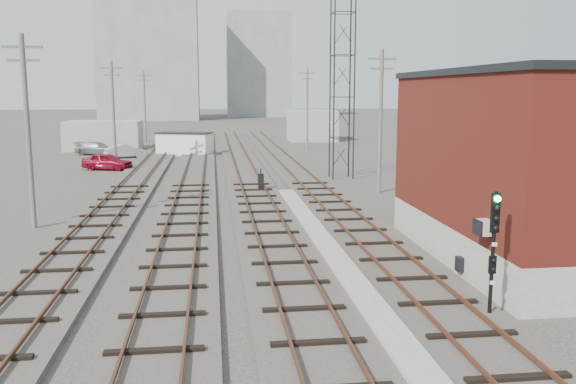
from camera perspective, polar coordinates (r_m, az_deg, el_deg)
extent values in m
plane|color=#282621|center=(69.93, -3.74, 4.11)|extent=(320.00, 320.00, 0.00)
cube|color=#332D28|center=(49.36, 0.59, 2.05)|extent=(3.20, 90.00, 0.20)
cube|color=#4C2816|center=(49.24, -0.24, 2.30)|extent=(0.07, 90.00, 0.12)
cube|color=#4C2816|center=(49.43, 1.41, 2.33)|extent=(0.07, 90.00, 0.12)
cube|color=#332D28|center=(48.99, -4.06, 1.97)|extent=(3.20, 90.00, 0.20)
cube|color=#4C2816|center=(48.93, -4.90, 2.22)|extent=(0.07, 90.00, 0.12)
cube|color=#4C2816|center=(49.00, -3.22, 2.25)|extent=(0.07, 90.00, 0.12)
cube|color=#332D28|center=(48.95, -8.74, 1.88)|extent=(3.20, 90.00, 0.20)
cube|color=#4C2816|center=(48.95, -9.59, 2.13)|extent=(0.07, 90.00, 0.12)
cube|color=#4C2816|center=(48.90, -7.90, 2.16)|extent=(0.07, 90.00, 0.12)
cube|color=#332D28|center=(49.23, -13.40, 1.77)|extent=(3.20, 90.00, 0.20)
cube|color=#4C2816|center=(49.29, -14.24, 2.02)|extent=(0.07, 90.00, 0.12)
cube|color=#4C2816|center=(49.13, -12.58, 2.06)|extent=(0.07, 90.00, 0.12)
cube|color=gray|center=(24.75, 3.69, -5.31)|extent=(0.90, 28.00, 0.26)
cube|color=gray|center=(25.04, 20.58, -4.26)|extent=(6.00, 12.00, 1.50)
cube|color=#591815|center=(24.49, 21.05, 3.73)|extent=(6.00, 12.00, 5.50)
cube|color=black|center=(24.41, 21.45, 10.39)|extent=(6.20, 12.20, 0.25)
cube|color=beige|center=(19.82, 17.87, -3.16)|extent=(0.45, 0.62, 0.45)
cube|color=black|center=(22.05, 15.75, -6.49)|extent=(0.20, 0.35, 0.50)
cylinder|color=black|center=(44.65, 4.34, 10.77)|extent=(0.10, 0.10, 15.00)
cylinder|color=black|center=(44.97, 6.25, 10.73)|extent=(0.10, 0.10, 15.00)
cylinder|color=black|center=(46.12, 3.97, 10.73)|extent=(0.10, 0.10, 15.00)
cylinder|color=black|center=(46.43, 5.82, 10.69)|extent=(0.10, 0.10, 15.00)
cylinder|color=#595147|center=(30.78, -23.15, 5.09)|extent=(0.24, 0.24, 9.00)
cube|color=#595147|center=(30.78, -23.63, 12.34)|extent=(1.80, 0.12, 0.12)
cube|color=#595147|center=(30.75, -23.55, 11.23)|extent=(1.40, 0.12, 0.12)
cylinder|color=#595147|center=(55.21, -16.01, 7.05)|extent=(0.24, 0.24, 9.00)
cube|color=#595147|center=(55.21, -16.20, 11.09)|extent=(1.80, 0.12, 0.12)
cube|color=#595147|center=(55.19, -16.17, 10.47)|extent=(1.40, 0.12, 0.12)
cylinder|color=#595147|center=(79.99, -13.26, 7.77)|extent=(0.24, 0.24, 9.00)
cube|color=#595147|center=(80.00, -13.37, 10.56)|extent=(1.80, 0.12, 0.12)
cube|color=#595147|center=(79.98, -13.35, 10.14)|extent=(1.40, 0.12, 0.12)
cylinder|color=#595147|center=(39.01, 8.64, 6.49)|extent=(0.24, 0.24, 9.00)
cube|color=#595147|center=(39.01, 8.79, 12.21)|extent=(1.80, 0.12, 0.12)
cube|color=#595147|center=(38.99, 8.77, 11.33)|extent=(1.40, 0.12, 0.12)
cylinder|color=#595147|center=(68.36, 1.82, 7.78)|extent=(0.24, 0.24, 9.00)
cube|color=#595147|center=(68.36, 1.84, 11.05)|extent=(1.80, 0.12, 0.12)
cube|color=#595147|center=(68.34, 1.83, 10.55)|extent=(1.40, 0.12, 0.12)
cube|color=gray|center=(145.45, -12.86, 12.54)|extent=(22.00, 14.00, 30.00)
cube|color=gray|center=(160.11, -2.79, 11.73)|extent=(16.00, 12.00, 26.00)
cube|color=gray|center=(70.71, -16.86, 5.09)|extent=(8.00, 5.00, 3.20)
cube|color=gray|center=(80.69, 2.26, 6.25)|extent=(6.00, 6.00, 4.00)
cube|color=gray|center=(18.58, 18.30, -11.09)|extent=(0.40, 0.40, 0.10)
cylinder|color=black|center=(18.04, 18.59, -5.74)|extent=(0.11, 0.11, 3.68)
cube|color=black|center=(17.75, 18.83, -1.88)|extent=(0.24, 0.10, 1.11)
sphere|color=#0CE533|center=(17.60, 19.02, -0.61)|extent=(0.18, 0.18, 0.18)
sphere|color=black|center=(17.65, 18.98, -1.49)|extent=(0.18, 0.18, 0.18)
sphere|color=black|center=(17.70, 18.93, -2.37)|extent=(0.18, 0.18, 0.18)
sphere|color=black|center=(17.76, 18.88, -3.25)|extent=(0.18, 0.18, 0.18)
cube|color=black|center=(18.09, 18.58, -6.46)|extent=(0.20, 0.09, 0.51)
cube|color=white|center=(17.89, 18.76, -4.67)|extent=(0.15, 0.02, 0.11)
cube|color=white|center=(18.18, 18.58, -8.05)|extent=(0.15, 0.02, 0.11)
cube|color=black|center=(39.07, -2.56, 0.93)|extent=(0.38, 0.38, 1.10)
cylinder|color=black|center=(38.97, -2.56, 1.97)|extent=(0.09, 0.09, 0.33)
cube|color=white|center=(63.07, -9.68, 4.43)|extent=(5.73, 3.82, 2.21)
cube|color=black|center=(62.99, -9.71, 5.47)|extent=(5.95, 4.05, 0.11)
imported|color=maroon|center=(52.48, -16.54, 2.76)|extent=(4.41, 2.86, 1.40)
imported|color=#A5A7AD|center=(61.72, -15.00, 3.72)|extent=(4.20, 2.68, 1.31)
imported|color=slate|center=(65.36, -17.42, 3.91)|extent=(4.88, 3.12, 1.32)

